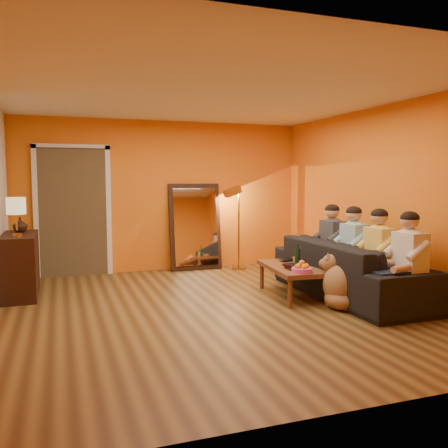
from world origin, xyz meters
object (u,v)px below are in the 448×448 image
object	(u,v)px
person_far_left	(410,264)
person_mid_left	(379,257)
sideboard	(20,265)
table_lamp	(16,217)
vase	(20,225)
wine_bottle	(298,255)
mirror_frame	(195,226)
dog	(339,281)
person_far_right	(333,245)
laptop	(292,260)
coffee_table	(292,281)
floor_lamp	(239,229)
person_mid_right	(354,250)
sofa	(350,269)
tumbler	(296,260)

from	to	relation	value
person_far_left	person_mid_left	bearing A→B (deg)	90.00
sideboard	person_far_left	world-z (taller)	person_far_left
table_lamp	vase	size ratio (longest dim) A/B	2.46
person_far_left	wine_bottle	xyz separation A→B (m)	(-0.83, 1.20, -0.03)
person_mid_left	vase	world-z (taller)	person_mid_left
mirror_frame	person_mid_left	world-z (taller)	mirror_frame
person_mid_left	dog	bearing A→B (deg)	-177.48
wine_bottle	vase	distance (m)	3.90
dog	person_far_right	world-z (taller)	person_far_right
person_mid_left	vase	distance (m)	4.92
mirror_frame	vase	world-z (taller)	mirror_frame
person_far_right	laptop	world-z (taller)	person_far_right
mirror_frame	sideboard	world-z (taller)	mirror_frame
sideboard	wine_bottle	size ratio (longest dim) A/B	3.81
coffee_table	dog	bearing A→B (deg)	-64.88
mirror_frame	person_far_left	size ratio (longest dim) A/B	1.25
floor_lamp	laptop	distance (m)	1.76
person_mid_left	person_far_right	distance (m)	1.10
person_mid_left	person_mid_right	distance (m)	0.55
person_far_left	coffee_table	bearing A→B (deg)	125.06
sofa	wine_bottle	distance (m)	0.75
floor_lamp	sofa	bearing A→B (deg)	-76.98
dog	tumbler	size ratio (longest dim) A/B	6.58
sofa	vase	world-z (taller)	vase
mirror_frame	floor_lamp	distance (m)	0.77
coffee_table	wine_bottle	bearing A→B (deg)	-39.67
person_far_left	tumbler	distance (m)	1.57
sofa	person_far_right	world-z (taller)	person_far_right
person_mid_right	mirror_frame	bearing A→B (deg)	122.24
person_far_left	sofa	bearing A→B (deg)	97.41
table_lamp	person_far_right	distance (m)	4.44
floor_lamp	tumbler	bearing A→B (deg)	-91.37
person_far_right	vase	bearing A→B (deg)	165.57
mirror_frame	wine_bottle	bearing A→B (deg)	-72.60
dog	laptop	xyz separation A→B (m)	(-0.08, 1.08, 0.09)
sideboard	vase	world-z (taller)	vase
sideboard	table_lamp	distance (m)	0.74
tumbler	laptop	bearing A→B (deg)	75.38
floor_lamp	vase	bearing A→B (deg)	-175.49
sofa	vase	size ratio (longest dim) A/B	12.57
floor_lamp	wine_bottle	bearing A→B (deg)	-93.50
person_far_right	wine_bottle	distance (m)	0.94
table_lamp	sofa	size ratio (longest dim) A/B	0.20
person_far_right	laptop	size ratio (longest dim) A/B	3.35
sideboard	dog	world-z (taller)	sideboard
mirror_frame	person_mid_left	bearing A→B (deg)	-62.65
laptop	wine_bottle	bearing A→B (deg)	-128.79
person_mid_right	person_far_right	size ratio (longest dim) A/B	1.00
table_lamp	laptop	xyz separation A→B (m)	(3.67, -0.63, -0.67)
person_far_left	person_mid_left	world-z (taller)	same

